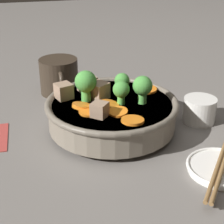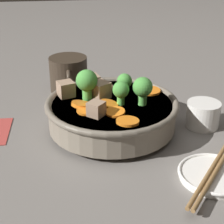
{
  "view_description": "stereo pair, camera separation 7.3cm",
  "coord_description": "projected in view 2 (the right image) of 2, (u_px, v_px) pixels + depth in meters",
  "views": [
    {
      "loc": [
        0.64,
        -0.15,
        0.36
      ],
      "look_at": [
        0.0,
        0.0,
        0.04
      ],
      "focal_mm": 60.0,
      "sensor_mm": 36.0,
      "label": 1
    },
    {
      "loc": [
        0.65,
        -0.08,
        0.36
      ],
      "look_at": [
        0.0,
        0.0,
        0.04
      ],
      "focal_mm": 60.0,
      "sensor_mm": 36.0,
      "label": 2
    }
  ],
  "objects": [
    {
      "name": "tea_cup",
      "position": [
        203.0,
        114.0,
        0.75
      ],
      "size": [
        0.07,
        0.07,
        0.05
      ],
      "color": "white",
      "rests_on": "ground_plane"
    },
    {
      "name": "chopsticks_pair",
      "position": [
        214.0,
        170.0,
        0.6
      ],
      "size": [
        0.18,
        0.15,
        0.01
      ],
      "color": "olive",
      "rests_on": "side_saucer"
    },
    {
      "name": "ground_plane",
      "position": [
        112.0,
        129.0,
        0.75
      ],
      "size": [
        3.0,
        3.0,
        0.0
      ],
      "primitive_type": "plane",
      "color": "slate"
    },
    {
      "name": "dark_mug",
      "position": [
        69.0,
        74.0,
        0.91
      ],
      "size": [
        0.12,
        0.09,
        0.08
      ],
      "color": "#33281E",
      "rests_on": "ground_plane"
    },
    {
      "name": "side_saucer",
      "position": [
        213.0,
        175.0,
        0.6
      ],
      "size": [
        0.11,
        0.11,
        0.01
      ],
      "color": "white",
      "rests_on": "ground_plane"
    },
    {
      "name": "stirfry_bowl",
      "position": [
        112.0,
        110.0,
        0.73
      ],
      "size": [
        0.26,
        0.26,
        0.12
      ],
      "color": "slate",
      "rests_on": "ground_plane"
    }
  ]
}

